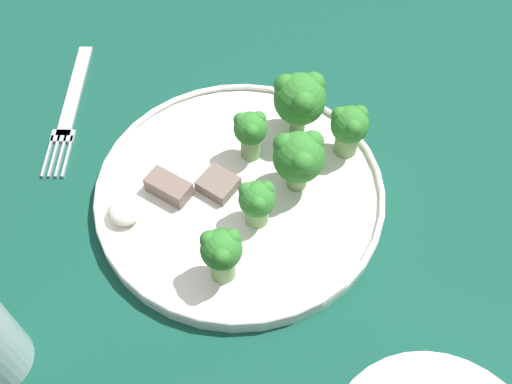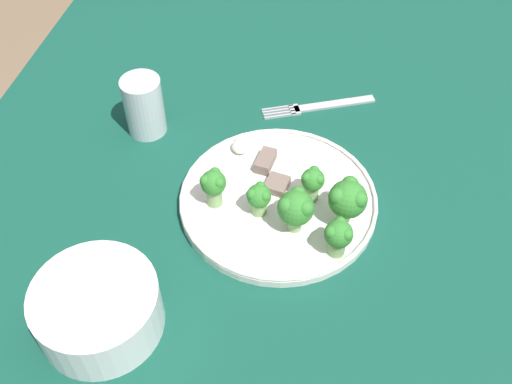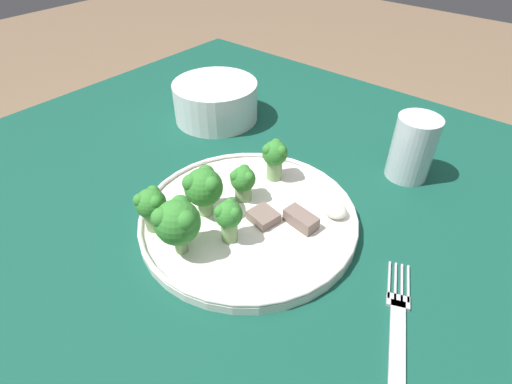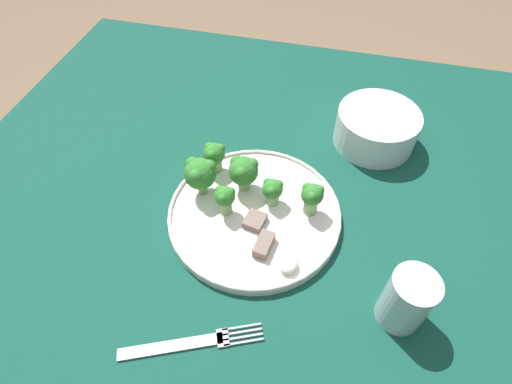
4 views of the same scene
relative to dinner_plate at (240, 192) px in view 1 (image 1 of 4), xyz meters
name	(u,v)px [view 1 (image 1 of 4)]	position (x,y,z in m)	size (l,w,h in m)	color
ground_plane	(227,377)	(0.06, -0.03, -0.72)	(8.00, 8.00, 0.00)	#7F664C
table	(206,204)	(0.06, -0.03, -0.10)	(1.18, 1.04, 0.71)	#114738
dinner_plate	(240,192)	(0.00, 0.00, 0.00)	(0.28, 0.28, 0.02)	white
fork	(71,106)	(0.22, -0.03, -0.01)	(0.09, 0.18, 0.00)	#B2B2B7
broccoli_floret_near_rim_left	(250,131)	(0.01, -0.04, 0.04)	(0.03, 0.03, 0.06)	#7FA866
broccoli_floret_center_left	(299,157)	(-0.05, -0.03, 0.04)	(0.05, 0.05, 0.07)	#7FA866
broccoli_floret_back_left	(257,201)	(-0.03, 0.02, 0.03)	(0.03, 0.03, 0.05)	#7FA866
broccoli_floret_front_left	(222,252)	(-0.02, 0.08, 0.04)	(0.04, 0.04, 0.06)	#7FA866
broccoli_floret_center_back	(349,127)	(-0.07, -0.09, 0.04)	(0.04, 0.04, 0.06)	#7FA866
broccoli_floret_mid_cluster	(300,98)	(-0.02, -0.09, 0.05)	(0.05, 0.05, 0.07)	#7FA866
meat_slice_front_slice	(218,184)	(0.02, 0.01, 0.01)	(0.04, 0.04, 0.01)	#756056
meat_slice_middle_slice	(168,187)	(0.06, 0.03, 0.01)	(0.04, 0.03, 0.02)	#756056
sauce_dollop	(124,212)	(0.08, 0.07, 0.01)	(0.03, 0.03, 0.02)	silver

